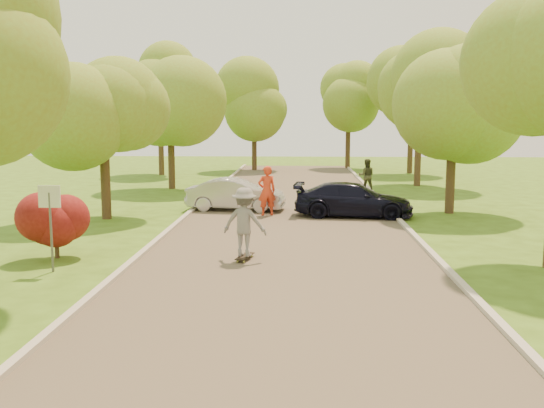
% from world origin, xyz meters
% --- Properties ---
extents(ground, '(100.00, 100.00, 0.00)m').
position_xyz_m(ground, '(0.00, 0.00, 0.00)').
color(ground, '#3B5E16').
rests_on(ground, ground).
extents(road, '(8.00, 60.00, 0.01)m').
position_xyz_m(road, '(0.00, 8.00, 0.01)').
color(road, '#4C4438').
rests_on(road, ground).
extents(curb_left, '(0.18, 60.00, 0.12)m').
position_xyz_m(curb_left, '(-4.05, 8.00, 0.06)').
color(curb_left, '#B2AD9E').
rests_on(curb_left, ground).
extents(curb_right, '(0.18, 60.00, 0.12)m').
position_xyz_m(curb_right, '(4.05, 8.00, 0.06)').
color(curb_right, '#B2AD9E').
rests_on(curb_right, ground).
extents(street_sign, '(0.55, 0.06, 2.17)m').
position_xyz_m(street_sign, '(-5.80, 4.00, 1.56)').
color(street_sign, '#59595E').
rests_on(street_sign, ground).
extents(red_shrub, '(1.70, 1.70, 1.95)m').
position_xyz_m(red_shrub, '(-6.30, 5.50, 1.10)').
color(red_shrub, '#382619').
rests_on(red_shrub, ground).
extents(tree_l_midb, '(4.30, 4.20, 6.62)m').
position_xyz_m(tree_l_midb, '(-6.81, 12.00, 4.59)').
color(tree_l_midb, '#382619').
rests_on(tree_l_midb, ground).
extents(tree_l_far, '(4.92, 4.80, 7.79)m').
position_xyz_m(tree_l_far, '(-6.39, 22.00, 5.47)').
color(tree_l_far, '#382619').
rests_on(tree_l_far, ground).
extents(tree_r_midb, '(4.51, 4.40, 7.01)m').
position_xyz_m(tree_r_midb, '(6.60, 14.00, 4.88)').
color(tree_r_midb, '#382619').
rests_on(tree_r_midb, ground).
extents(tree_r_far, '(5.33, 5.20, 8.34)m').
position_xyz_m(tree_r_far, '(7.23, 24.00, 5.83)').
color(tree_r_far, '#382619').
rests_on(tree_r_far, ground).
extents(tree_bg_a, '(5.12, 5.00, 7.72)m').
position_xyz_m(tree_bg_a, '(-8.78, 30.00, 5.31)').
color(tree_bg_a, '#382619').
rests_on(tree_bg_a, ground).
extents(tree_bg_b, '(5.12, 5.00, 7.95)m').
position_xyz_m(tree_bg_b, '(8.22, 32.00, 5.54)').
color(tree_bg_b, '#382619').
rests_on(tree_bg_b, ground).
extents(tree_bg_c, '(4.92, 4.80, 7.33)m').
position_xyz_m(tree_bg_c, '(-2.79, 34.00, 5.02)').
color(tree_bg_c, '#382619').
rests_on(tree_bg_c, ground).
extents(tree_bg_d, '(5.12, 5.00, 7.72)m').
position_xyz_m(tree_bg_d, '(4.22, 36.00, 5.31)').
color(tree_bg_d, '#382619').
rests_on(tree_bg_d, ground).
extents(silver_sedan, '(4.15, 1.80, 1.33)m').
position_xyz_m(silver_sedan, '(-2.30, 14.34, 0.66)').
color(silver_sedan, '#ABABB0').
rests_on(silver_sedan, ground).
extents(dark_sedan, '(4.74, 2.30, 1.33)m').
position_xyz_m(dark_sedan, '(2.44, 12.93, 0.66)').
color(dark_sedan, black).
rests_on(dark_sedan, ground).
extents(longboard, '(0.47, 0.99, 0.11)m').
position_xyz_m(longboard, '(-1.12, 5.46, 0.10)').
color(longboard, black).
rests_on(longboard, ground).
extents(skateboarder, '(1.32, 0.94, 1.86)m').
position_xyz_m(skateboarder, '(-1.12, 5.46, 1.05)').
color(skateboarder, slate).
rests_on(skateboarder, longboard).
extents(person_striped, '(0.83, 0.67, 1.97)m').
position_xyz_m(person_striped, '(-0.93, 13.02, 0.98)').
color(person_striped, red).
rests_on(person_striped, ground).
extents(person_olive, '(0.86, 0.68, 1.72)m').
position_xyz_m(person_olive, '(3.80, 20.87, 0.86)').
color(person_olive, '#313721').
rests_on(person_olive, ground).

